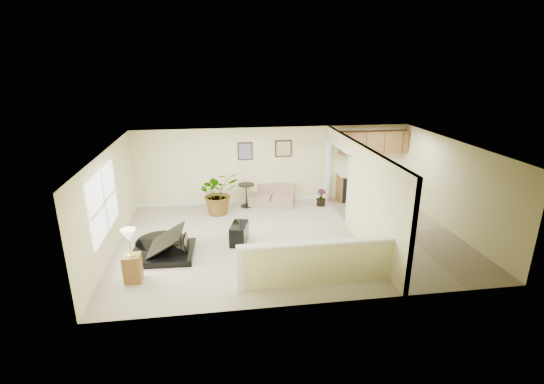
{
  "coord_description": "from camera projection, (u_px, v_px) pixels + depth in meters",
  "views": [
    {
      "loc": [
        -1.87,
        -9.43,
        4.54
      ],
      "look_at": [
        -0.45,
        0.4,
        1.2
      ],
      "focal_mm": 26.0,
      "sensor_mm": 36.0,
      "label": 1
    }
  ],
  "objects": [
    {
      "name": "floor",
      "position": [
        291.0,
        238.0,
        10.55
      ],
      "size": [
        9.0,
        9.0,
        0.0
      ],
      "primitive_type": "plane",
      "color": "#C0B195",
      "rests_on": "ground"
    },
    {
      "name": "accent_table",
      "position": [
        246.0,
        192.0,
        12.67
      ],
      "size": [
        0.53,
        0.53,
        0.76
      ],
      "color": "black",
      "rests_on": "floor"
    },
    {
      "name": "kitchen_cabinets",
      "position": [
        369.0,
        175.0,
        13.26
      ],
      "size": [
        2.36,
        0.65,
        2.33
      ],
      "color": "brown",
      "rests_on": "floor"
    },
    {
      "name": "loveseat",
      "position": [
        271.0,
        195.0,
        12.96
      ],
      "size": [
        1.65,
        1.19,
        0.82
      ],
      "rotation": [
        0.0,
        0.0,
        -0.28
      ],
      "color": "tan",
      "rests_on": "floor"
    },
    {
      "name": "lamp_stand",
      "position": [
        132.0,
        260.0,
        8.36
      ],
      "size": [
        0.36,
        0.36,
        1.21
      ],
      "color": "brown",
      "rests_on": "floor"
    },
    {
      "name": "palm_plant",
      "position": [
        219.0,
        193.0,
        12.08
      ],
      "size": [
        1.48,
        1.38,
        1.34
      ],
      "color": "black",
      "rests_on": "floor"
    },
    {
      "name": "interior_partition",
      "position": [
        355.0,
        189.0,
        10.64
      ],
      "size": [
        0.18,
        5.99,
        2.5
      ],
      "color": "beige",
      "rests_on": "floor"
    },
    {
      "name": "small_plant",
      "position": [
        321.0,
        199.0,
        12.86
      ],
      "size": [
        0.35,
        0.35,
        0.56
      ],
      "color": "black",
      "rests_on": "floor"
    },
    {
      "name": "right_wall",
      "position": [
        453.0,
        187.0,
        10.76
      ],
      "size": [
        0.04,
        6.0,
        2.5
      ],
      "primitive_type": "cube",
      "color": "beige",
      "rests_on": "floor"
    },
    {
      "name": "back_wall",
      "position": [
        274.0,
        165.0,
        12.96
      ],
      "size": [
        9.0,
        0.04,
        2.5
      ],
      "primitive_type": "cube",
      "color": "beige",
      "rests_on": "floor"
    },
    {
      "name": "piano_bench",
      "position": [
        239.0,
        233.0,
        10.23
      ],
      "size": [
        0.56,
        0.84,
        0.51
      ],
      "primitive_type": "cube",
      "rotation": [
        0.0,
        0.0,
        -0.25
      ],
      "color": "black",
      "rests_on": "floor"
    },
    {
      "name": "left_wall",
      "position": [
        109.0,
        203.0,
        9.54
      ],
      "size": [
        0.04,
        6.0,
        2.5
      ],
      "primitive_type": "cube",
      "color": "beige",
      "rests_on": "floor"
    },
    {
      "name": "left_window",
      "position": [
        103.0,
        202.0,
        9.01
      ],
      "size": [
        0.05,
        2.15,
        1.45
      ],
      "primitive_type": "cube",
      "color": "white",
      "rests_on": "left_wall"
    },
    {
      "name": "ceiling",
      "position": [
        292.0,
        147.0,
        9.75
      ],
      "size": [
        9.0,
        6.0,
        0.04
      ],
      "primitive_type": "cube",
      "color": "white",
      "rests_on": "back_wall"
    },
    {
      "name": "pony_half_wall",
      "position": [
        315.0,
        262.0,
        8.23
      ],
      "size": [
        3.42,
        0.22,
        1.0
      ],
      "color": "beige",
      "rests_on": "floor"
    },
    {
      "name": "piano",
      "position": [
        161.0,
        231.0,
        9.55
      ],
      "size": [
        1.79,
        1.86,
        1.4
      ],
      "rotation": [
        0.0,
        0.0,
        -0.04
      ],
      "color": "black",
      "rests_on": "floor"
    },
    {
      "name": "front_wall",
      "position": [
        322.0,
        246.0,
        7.33
      ],
      "size": [
        9.0,
        0.04,
        2.5
      ],
      "primitive_type": "cube",
      "color": "beige",
      "rests_on": "floor"
    },
    {
      "name": "kitchen_vinyl",
      "position": [
        402.0,
        231.0,
        10.97
      ],
      "size": [
        2.7,
        6.0,
        0.01
      ],
      "primitive_type": "cube",
      "color": "gray",
      "rests_on": "floor"
    },
    {
      "name": "wall_art_left",
      "position": [
        245.0,
        151.0,
        12.65
      ],
      "size": [
        0.48,
        0.04,
        0.58
      ],
      "color": "#331C12",
      "rests_on": "back_wall"
    },
    {
      "name": "wall_mirror",
      "position": [
        283.0,
        149.0,
        12.8
      ],
      "size": [
        0.55,
        0.04,
        0.55
      ],
      "color": "#331C12",
      "rests_on": "back_wall"
    }
  ]
}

